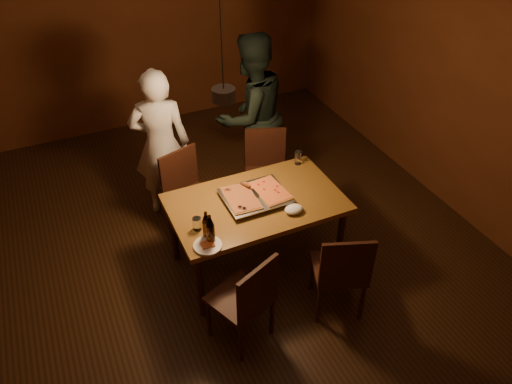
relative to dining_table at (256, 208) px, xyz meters
name	(u,v)px	position (x,y,z in m)	size (l,w,h in m)	color
room_shell	(225,135)	(-0.21, 0.13, 0.72)	(6.00, 6.00, 6.00)	#361E0E
dining_table	(256,208)	(0.00, 0.00, 0.00)	(1.50, 0.90, 0.75)	brown
chair_far_left	(186,186)	(-0.41, 0.74, -0.14)	(0.53, 0.53, 0.49)	#38190F
chair_far_right	(266,164)	(0.47, 0.77, -0.14)	(0.54, 0.54, 0.49)	#38190F
chair_near_left	(248,295)	(-0.42, -0.77, -0.14)	(0.55, 0.55, 0.49)	#38190F
chair_near_right	(342,267)	(0.39, -0.82, -0.14)	(0.54, 0.54, 0.49)	#38190F
pizza_tray	(255,197)	(0.00, 0.02, 0.10)	(0.55, 0.45, 0.05)	silver
pizza_meat	(241,198)	(-0.13, 0.03, 0.13)	(0.25, 0.40, 0.02)	maroon
pizza_cheese	(270,190)	(0.14, 0.02, 0.13)	(0.25, 0.39, 0.02)	gold
spatula	(255,192)	(0.01, 0.04, 0.14)	(0.09, 0.24, 0.04)	silver
beer_bottle_a	(210,229)	(-0.54, -0.32, 0.21)	(0.07, 0.07, 0.27)	black
beer_bottle_b	(206,225)	(-0.54, -0.25, 0.20)	(0.07, 0.07, 0.25)	black
water_glass_left	(197,224)	(-0.58, -0.13, 0.13)	(0.07, 0.07, 0.11)	silver
water_glass_right	(298,158)	(0.61, 0.36, 0.14)	(0.07, 0.07, 0.13)	silver
plate_slice	(208,245)	(-0.58, -0.36, 0.08)	(0.23, 0.23, 0.03)	white
napkin	(294,209)	(0.23, -0.27, 0.11)	(0.16, 0.12, 0.07)	white
diner_white	(161,145)	(-0.51, 1.16, 0.13)	(0.59, 0.38, 1.61)	white
diner_dark	(251,115)	(0.49, 1.21, 0.21)	(0.86, 0.67, 1.77)	black
pendant_lamp	(224,93)	(-0.21, 0.13, 1.08)	(0.18, 0.18, 1.10)	black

